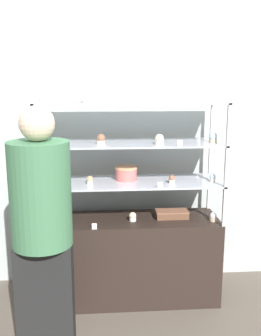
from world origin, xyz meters
The scene contains 30 objects.
ground_plane centered at (0.00, 0.00, 0.00)m, with size 20.00×20.00×0.00m, color brown.
back_wall centered at (0.00, 0.37, 1.30)m, with size 8.00×0.05×2.60m.
display_base centered at (0.00, 0.00, 0.33)m, with size 1.36×0.44×0.66m.
display_riser_lower centered at (0.00, 0.00, 0.94)m, with size 1.36×0.44×0.30m.
display_riser_middle centered at (0.00, 0.00, 1.24)m, with size 1.36×0.44×0.30m.
display_riser_upper centered at (0.00, 0.00, 1.54)m, with size 1.36×0.44×0.30m.
layer_cake_centerpiece centered at (-0.03, 0.05, 1.01)m, with size 0.17×0.17×0.10m.
sheet_cake_frosted centered at (0.32, 0.00, 0.69)m, with size 0.25×0.13×0.06m.
cupcake_0 centered at (-0.63, -0.09, 0.70)m, with size 0.05×0.05×0.07m.
cupcake_1 centered at (0.01, -0.05, 0.70)m, with size 0.05×0.05×0.07m.
cupcake_2 centered at (0.62, -0.10, 0.70)m, with size 0.05×0.05×0.07m.
price_tag_0 centered at (-0.28, -0.20, 0.69)m, with size 0.04×0.00×0.04m.
cupcake_3 centered at (-0.63, -0.07, 0.99)m, with size 0.05×0.05×0.06m.
cupcake_4 centered at (-0.30, -0.06, 0.99)m, with size 0.05×0.05×0.06m.
cupcake_5 centered at (0.30, -0.08, 0.99)m, with size 0.05×0.05×0.06m.
cupcake_6 centered at (0.61, -0.06, 0.99)m, with size 0.05×0.05×0.06m.
price_tag_1 centered at (0.20, -0.20, 0.98)m, with size 0.04×0.00×0.04m.
cupcake_7 centered at (-0.62, -0.11, 1.29)m, with size 0.06×0.06×0.08m.
cupcake_8 centered at (-0.22, -0.07, 1.29)m, with size 0.06×0.06×0.08m.
cupcake_9 centered at (0.20, -0.11, 1.29)m, with size 0.06×0.06×0.08m.
cupcake_10 centered at (0.61, -0.05, 1.29)m, with size 0.06×0.06×0.08m.
price_tag_2 centered at (0.33, -0.20, 1.28)m, with size 0.04×0.00×0.04m.
cupcake_11 centered at (-0.61, -0.10, 1.59)m, with size 0.05×0.05×0.07m.
cupcake_12 centered at (-0.32, -0.05, 1.59)m, with size 0.05×0.05×0.07m.
cupcake_13 centered at (-0.01, -0.06, 1.59)m, with size 0.05×0.05×0.07m.
cupcake_14 centered at (0.32, -0.05, 1.59)m, with size 0.05×0.05×0.07m.
cupcake_15 centered at (0.62, -0.09, 1.59)m, with size 0.05×0.05×0.07m.
price_tag_3 centered at (0.14, -0.20, 1.58)m, with size 0.04×0.00×0.04m.
donut_glazed centered at (-0.38, 0.01, 1.57)m, with size 0.11×0.11×0.03m.
customer_figure centered at (-0.58, -0.59, 0.84)m, with size 0.37×0.37×1.57m.
Camera 1 is at (-0.22, -2.87, 1.70)m, focal length 42.00 mm.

